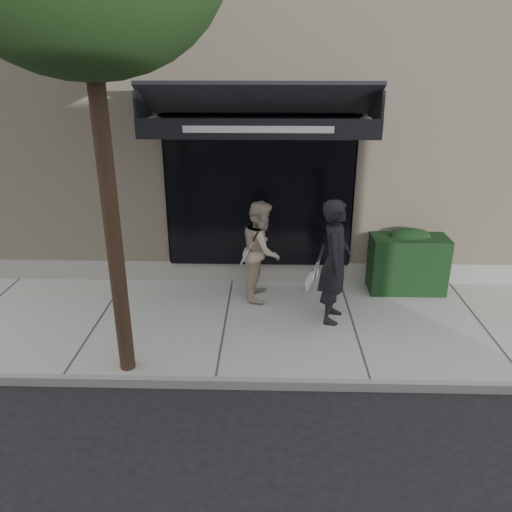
{
  "coord_description": "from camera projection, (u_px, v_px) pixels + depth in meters",
  "views": [
    {
      "loc": [
        -1.33,
        -6.91,
        3.98
      ],
      "look_at": [
        -1.53,
        0.6,
        0.98
      ],
      "focal_mm": 35.0,
      "sensor_mm": 36.0,
      "label": 1
    }
  ],
  "objects": [
    {
      "name": "building_facade",
      "position": [
        328.0,
        115.0,
        11.44
      ],
      "size": [
        14.3,
        8.04,
        5.64
      ],
      "color": "beige",
      "rests_on": "ground"
    },
    {
      "name": "hedge",
      "position": [
        407.0,
        261.0,
        8.74
      ],
      "size": [
        1.3,
        0.7,
        1.14
      ],
      "color": "black",
      "rests_on": "sidewalk"
    },
    {
      "name": "pedestrian_back",
      "position": [
        261.0,
        250.0,
        8.37
      ],
      "size": [
        0.73,
        0.9,
        1.69
      ],
      "color": "#C4B29C",
      "rests_on": "sidewalk"
    },
    {
      "name": "pedestrian_front",
      "position": [
        335.0,
        262.0,
        7.57
      ],
      "size": [
        0.82,
        0.94,
        1.95
      ],
      "color": "black",
      "rests_on": "sidewalk"
    },
    {
      "name": "curb",
      "position": [
        371.0,
        385.0,
        6.39
      ],
      "size": [
        20.0,
        0.1,
        0.14
      ],
      "primitive_type": "cube",
      "color": "gray",
      "rests_on": "ground"
    },
    {
      "name": "sidewalk",
      "position": [
        352.0,
        326.0,
        7.83
      ],
      "size": [
        20.0,
        3.0,
        0.12
      ],
      "primitive_type": "cube",
      "color": "#A2A29D",
      "rests_on": "ground"
    },
    {
      "name": "ground",
      "position": [
        352.0,
        329.0,
        7.86
      ],
      "size": [
        80.0,
        80.0,
        0.0
      ],
      "primitive_type": "plane",
      "color": "black",
      "rests_on": "ground"
    }
  ]
}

